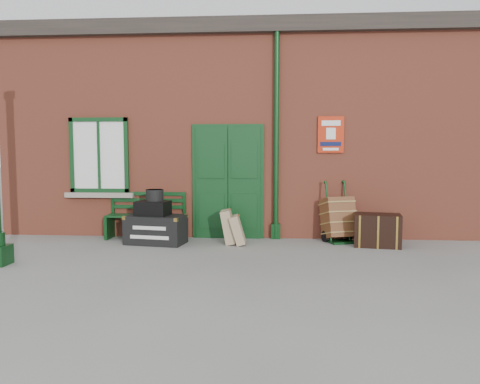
# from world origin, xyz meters

# --- Properties ---
(ground) EXTENTS (80.00, 80.00, 0.00)m
(ground) POSITION_xyz_m (0.00, 0.00, 0.00)
(ground) COLOR gray
(ground) RESTS_ON ground
(station_building) EXTENTS (10.30, 4.30, 4.36)m
(station_building) POSITION_xyz_m (-0.00, 3.49, 2.16)
(station_building) COLOR #AF5038
(station_building) RESTS_ON ground
(bench) EXTENTS (1.54, 0.49, 0.95)m
(bench) POSITION_xyz_m (-1.91, 1.32, 0.48)
(bench) COLOR #0E3617
(bench) RESTS_ON ground
(houdini_trunk) EXTENTS (1.15, 0.75, 0.54)m
(houdini_trunk) POSITION_xyz_m (-1.60, 0.79, 0.27)
(houdini_trunk) COLOR black
(houdini_trunk) RESTS_ON ground
(strongbox) EXTENTS (0.65, 0.52, 0.27)m
(strongbox) POSITION_xyz_m (-1.65, 0.79, 0.67)
(strongbox) COLOR black
(strongbox) RESTS_ON houdini_trunk
(hatbox) EXTENTS (0.37, 0.37, 0.21)m
(hatbox) POSITION_xyz_m (-1.62, 0.82, 0.91)
(hatbox) COLOR black
(hatbox) RESTS_ON strongbox
(suitcase_back) EXTENTS (0.30, 0.45, 0.64)m
(suitcase_back) POSITION_xyz_m (-0.24, 0.90, 0.32)
(suitcase_back) COLOR tan
(suitcase_back) RESTS_ON ground
(suitcase_front) EXTENTS (0.31, 0.41, 0.56)m
(suitcase_front) POSITION_xyz_m (-0.06, 0.80, 0.28)
(suitcase_front) COLOR tan
(suitcase_front) RESTS_ON ground
(porter_trolley) EXTENTS (0.71, 0.74, 1.14)m
(porter_trolley) POSITION_xyz_m (1.84, 1.23, 0.44)
(porter_trolley) COLOR #0D3615
(porter_trolley) RESTS_ON ground
(dark_trunk) EXTENTS (0.89, 0.66, 0.59)m
(dark_trunk) POSITION_xyz_m (2.50, 0.85, 0.29)
(dark_trunk) COLOR black
(dark_trunk) RESTS_ON ground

